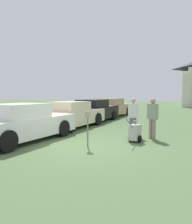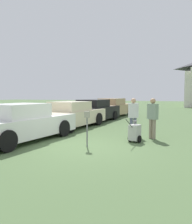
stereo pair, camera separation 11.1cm
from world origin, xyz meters
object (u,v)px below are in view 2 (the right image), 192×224
parked_car_black (94,111)px  equipment_cart (135,132)px  person_worker (133,115)px  person_supervisor (153,116)px  parked_car_cream (72,115)px  parked_car_white (22,124)px  parked_car_tan (113,108)px  parking_meter (87,122)px

parked_car_black → equipment_cart: (4.19, -5.57, -0.32)m
person_worker → person_supervisor: (0.90, -0.30, 0.00)m
parked_car_cream → parked_car_white: bearing=-85.6°
equipment_cart → parked_car_white: bearing=-146.7°
parked_car_tan → person_worker: person_worker is taller
parked_car_black → person_worker: size_ratio=2.95×
parked_car_cream → person_worker: person_worker is taller
parked_car_tan → equipment_cart: size_ratio=5.26×
parked_car_cream → parked_car_black: 3.20m
parked_car_black → person_supervisor: 6.61m
person_supervisor → equipment_cart: bearing=87.0°
parked_car_white → person_worker: (3.82, 2.83, 0.27)m
person_supervisor → parked_car_black: bearing=-18.1°
person_supervisor → parked_car_white: bearing=54.6°
parked_car_black → parked_car_tan: bearing=94.4°
parking_meter → equipment_cart: 2.06m
parked_car_white → parked_car_tan: 11.04m
parking_meter → person_worker: bearing=69.6°
parked_car_tan → person_supervisor: bearing=-56.6°
parking_meter → person_supervisor: bearing=51.6°
parked_car_white → person_worker: size_ratio=2.96×
person_worker → parked_car_black: bearing=-77.9°
parked_car_white → equipment_cart: 4.49m
parked_car_black → parked_car_tan: parked_car_tan is taller
parked_car_tan → parked_car_cream: bearing=-85.6°
parked_car_tan → equipment_cart: parked_car_tan is taller
parking_meter → parked_car_tan: bearing=104.5°
parking_meter → person_worker: person_worker is taller
parked_car_cream → parking_meter: bearing=-49.2°
parking_meter → person_supervisor: person_supervisor is taller
equipment_cart → person_worker: bearing=119.0°
parked_car_white → person_worker: bearing=41.0°
parked_car_cream → parked_car_tan: size_ratio=0.96×
person_supervisor → parking_meter: bearing=77.9°
parked_car_white → parking_meter: bearing=7.3°
parked_car_white → person_worker: 4.76m
parked_car_cream → person_supervisor: (4.72, -1.43, 0.27)m
parked_car_cream → parked_car_black: bearing=94.4°
person_worker → parked_car_cream: bearing=-45.8°
parked_car_white → parking_meter: (2.82, 0.14, 0.19)m
person_supervisor → parked_car_cream: bearing=9.5°
parked_car_white → person_supervisor: size_ratio=2.95×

